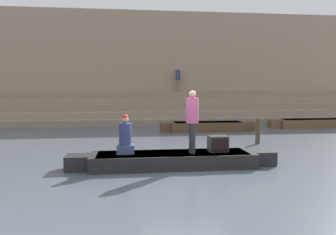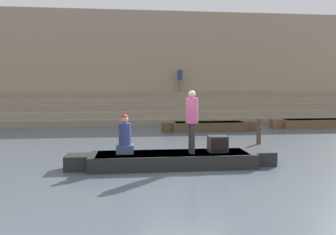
% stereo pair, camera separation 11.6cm
% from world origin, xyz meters
% --- Properties ---
extents(ground_plane, '(120.00, 120.00, 0.00)m').
position_xyz_m(ground_plane, '(0.00, 0.00, 0.00)').
color(ground_plane, '#4C5660').
extents(ghat_steps, '(36.00, 3.94, 1.98)m').
position_xyz_m(ghat_steps, '(0.00, 12.37, 0.73)').
color(ghat_steps, gray).
rests_on(ghat_steps, ground).
extents(back_wall, '(34.20, 1.28, 7.49)m').
position_xyz_m(back_wall, '(0.00, 14.41, 3.72)').
color(back_wall, tan).
rests_on(back_wall, ground).
extents(rowboat_main, '(5.94, 1.31, 0.40)m').
position_xyz_m(rowboat_main, '(-0.36, 0.14, 0.22)').
color(rowboat_main, black).
rests_on(rowboat_main, ground).
extents(person_standing, '(0.35, 0.35, 1.77)m').
position_xyz_m(person_standing, '(0.18, 0.06, 1.43)').
color(person_standing, '#28282D').
rests_on(person_standing, rowboat_main).
extents(person_rowing, '(0.49, 0.38, 1.11)m').
position_xyz_m(person_rowing, '(-1.70, 0.21, 0.85)').
color(person_rowing, '#3D4C75').
rests_on(person_rowing, rowboat_main).
extents(tv_set, '(0.55, 0.42, 0.46)m').
position_xyz_m(tv_set, '(0.96, 0.19, 0.63)').
color(tv_set, '#2D2D2D').
rests_on(tv_set, rowboat_main).
extents(moored_boat_shore, '(4.93, 1.04, 0.47)m').
position_xyz_m(moored_boat_shore, '(2.48, 7.59, 0.25)').
color(moored_boat_shore, brown).
rests_on(moored_boat_shore, ground).
extents(moored_boat_distant, '(5.40, 1.04, 0.47)m').
position_xyz_m(moored_boat_distant, '(8.90, 8.39, 0.25)').
color(moored_boat_distant, brown).
rests_on(moored_boat_distant, ground).
extents(mooring_post, '(0.18, 0.18, 1.03)m').
position_xyz_m(mooring_post, '(3.54, 3.52, 0.52)').
color(mooring_post, '#473828').
rests_on(mooring_post, ground).
extents(person_on_steps, '(0.32, 0.32, 1.63)m').
position_xyz_m(person_on_steps, '(1.79, 13.42, 2.93)').
color(person_on_steps, '#756656').
rests_on(person_on_steps, ghat_steps).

